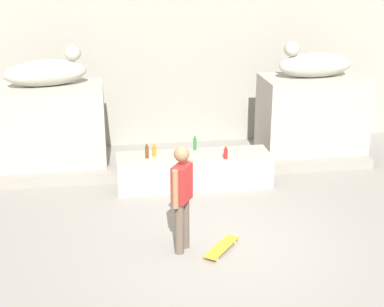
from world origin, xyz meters
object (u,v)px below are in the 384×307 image
skateboard (222,247)px  bottle_brown (147,152)px  statue_reclining_right (314,64)px  bottle_orange (154,151)px  bottle_red (226,153)px  bottle_green (195,144)px  skater (182,194)px  statue_reclining_left (48,72)px

skateboard → bottle_brown: 2.85m
statue_reclining_right → bottle_orange: (-3.47, -1.12, -1.36)m
bottle_red → bottle_orange: bearing=165.6°
bottle_green → bottle_orange: (-0.82, -0.24, -0.02)m
statue_reclining_right → bottle_red: bearing=30.0°
skater → bottle_red: 2.52m
bottle_brown → skateboard: bearing=-70.5°
statue_reclining_left → bottle_green: size_ratio=5.49×
bottle_red → bottle_brown: (-1.46, 0.25, 0.02)m
statue_reclining_right → skateboard: 5.09m
bottle_brown → bottle_orange: bearing=30.4°
bottle_brown → bottle_green: (0.97, 0.33, 0.00)m
skateboard → bottle_orange: bottle_orange is taller
bottle_red → bottle_orange: 1.36m
bottle_brown → bottle_green: bottle_green is taller
statue_reclining_left → bottle_red: (3.28, -1.47, -1.36)m
statue_reclining_left → bottle_green: bearing=-31.0°
bottle_green → statue_reclining_right: bearing=18.4°
bottle_red → bottle_brown: 1.48m
skater → bottle_green: skater is taller
statue_reclining_right → bottle_green: (-2.65, -0.88, -1.33)m
skater → bottle_brown: size_ratio=5.61×
statue_reclining_left → statue_reclining_right: bearing=-13.4°
skater → bottle_red: bearing=-174.7°
bottle_red → bottle_brown: bearing=170.3°
statue_reclining_left → skateboard: size_ratio=2.24×
bottle_brown → bottle_orange: (0.15, 0.09, -0.02)m
statue_reclining_left → statue_reclining_right: size_ratio=1.03×
bottle_red → skateboard: bearing=-102.8°
statue_reclining_left → bottle_red: bearing=-37.4°
bottle_red → bottle_green: bottle_green is taller
statue_reclining_right → bottle_orange: bearing=13.9°
bottle_red → bottle_orange: same height
statue_reclining_right → bottle_brown: (-3.62, -1.21, -1.34)m
skateboard → bottle_red: 2.51m
skateboard → bottle_red: size_ratio=2.87×
statue_reclining_right → bottle_green: 3.10m
statue_reclining_right → skateboard: statue_reclining_right is taller
skateboard → statue_reclining_left: bearing=-106.1°
skater → bottle_red: size_ratio=6.39×
statue_reclining_left → statue_reclining_right: (5.44, -0.01, 0.00)m
statue_reclining_right → bottle_red: 2.93m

